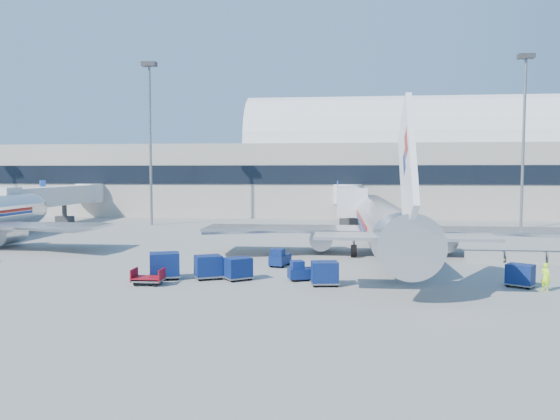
# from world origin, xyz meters

# --- Properties ---
(ground) EXTENTS (260.00, 260.00, 0.00)m
(ground) POSITION_xyz_m (0.00, 0.00, 0.00)
(ground) COLOR gray
(ground) RESTS_ON ground
(terminal) EXTENTS (170.00, 28.15, 21.00)m
(terminal) POSITION_xyz_m (-13.60, 55.96, 7.52)
(terminal) COLOR #B2AA9E
(terminal) RESTS_ON ground
(airliner_main) EXTENTS (32.00, 37.26, 12.07)m
(airliner_main) POSITION_xyz_m (10.00, 4.51, 2.93)
(airliner_main) COLOR silver
(airliner_main) RESTS_ON ground
(jetbridge_near) EXTENTS (4.40, 27.50, 6.25)m
(jetbridge_near) POSITION_xyz_m (7.60, 30.81, 3.93)
(jetbridge_near) COLOR silver
(jetbridge_near) RESTS_ON ground
(jetbridge_mid) EXTENTS (4.40, 27.50, 6.25)m
(jetbridge_mid) POSITION_xyz_m (-34.40, 30.81, 3.93)
(jetbridge_mid) COLOR silver
(jetbridge_mid) RESTS_ON ground
(mast_west) EXTENTS (2.00, 1.20, 22.60)m
(mast_west) POSITION_xyz_m (-20.00, 30.00, 14.79)
(mast_west) COLOR slate
(mast_west) RESTS_ON ground
(mast_east) EXTENTS (2.00, 1.20, 22.60)m
(mast_east) POSITION_xyz_m (30.00, 30.00, 14.79)
(mast_east) COLOR slate
(mast_east) RESTS_ON ground
(barrier_near) EXTENTS (3.00, 0.55, 0.90)m
(barrier_near) POSITION_xyz_m (18.00, 2.00, 0.45)
(barrier_near) COLOR #9E9E96
(barrier_near) RESTS_ON ground
(barrier_mid) EXTENTS (3.00, 0.55, 0.90)m
(barrier_mid) POSITION_xyz_m (21.30, 2.00, 0.45)
(barrier_mid) COLOR #9E9E96
(barrier_mid) RESTS_ON ground
(tug_lead) EXTENTS (2.34, 1.67, 1.38)m
(tug_lead) POSITION_xyz_m (3.57, -7.12, 0.63)
(tug_lead) COLOR #0A1B51
(tug_lead) RESTS_ON ground
(tug_right) EXTENTS (2.42, 1.41, 1.50)m
(tug_right) POSITION_xyz_m (10.65, -2.55, 0.68)
(tug_right) COLOR #0A1B51
(tug_right) RESTS_ON ground
(tug_left) EXTENTS (1.67, 2.43, 1.44)m
(tug_left) POSITION_xyz_m (1.42, -1.66, 0.66)
(tug_left) COLOR #0A1B51
(tug_left) RESTS_ON ground
(cart_train_a) EXTENTS (2.23, 2.14, 1.56)m
(cart_train_a) POSITION_xyz_m (-0.85, -7.48, 0.83)
(cart_train_a) COLOR #0A1B51
(cart_train_a) RESTS_ON ground
(cart_train_b) EXTENTS (2.30, 2.10, 1.65)m
(cart_train_b) POSITION_xyz_m (-2.98, -7.32, 0.88)
(cart_train_b) COLOR #0A1B51
(cart_train_b) RESTS_ON ground
(cart_train_c) EXTENTS (2.52, 2.22, 1.86)m
(cart_train_c) POSITION_xyz_m (-5.98, -7.72, 0.99)
(cart_train_c) COLOR #0A1B51
(cart_train_c) RESTS_ON ground
(cart_solo_near) EXTENTS (1.98, 1.62, 1.59)m
(cart_solo_near) POSITION_xyz_m (5.12, -8.71, 0.85)
(cart_solo_near) COLOR #0A1B51
(cart_solo_near) RESTS_ON ground
(cart_solo_far) EXTENTS (2.11, 1.99, 1.48)m
(cart_solo_far) POSITION_xyz_m (17.74, -7.82, 0.79)
(cart_solo_far) COLOR #0A1B51
(cart_solo_far) RESTS_ON ground
(cart_open_red) EXTENTS (1.99, 1.40, 0.53)m
(cart_open_red) POSITION_xyz_m (-6.46, -9.67, 0.38)
(cart_open_red) COLOR slate
(cart_open_red) RESTS_ON ground
(ramp_worker) EXTENTS (0.73, 0.78, 1.79)m
(ramp_worker) POSITION_xyz_m (18.90, -8.93, 0.90)
(ramp_worker) COLOR #AEFF1A
(ramp_worker) RESTS_ON ground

